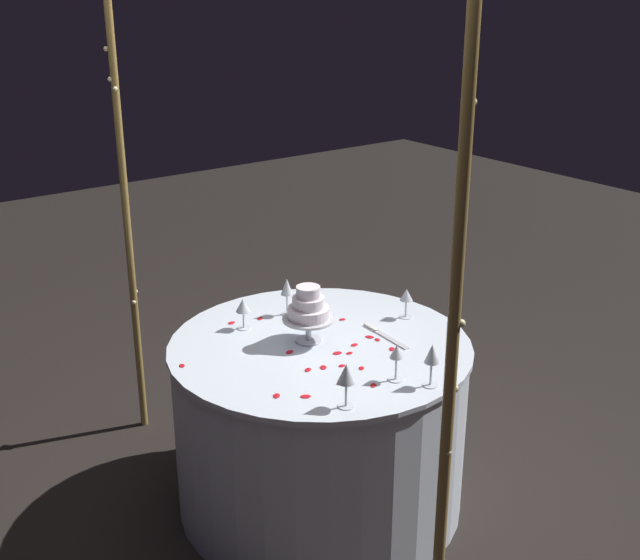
{
  "coord_description": "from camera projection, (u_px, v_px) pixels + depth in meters",
  "views": [
    {
      "loc": [
        -2.47,
        1.86,
        2.24
      ],
      "look_at": [
        0.0,
        0.0,
        1.06
      ],
      "focal_mm": 45.73,
      "sensor_mm": 36.0,
      "label": 1
    }
  ],
  "objects": [
    {
      "name": "rose_petal_4",
      "position": [
        182.0,
        366.0,
        3.22
      ],
      "size": [
        0.04,
        0.03,
        0.0
      ],
      "primitive_type": "ellipsoid",
      "rotation": [
        0.0,
        0.0,
        5.95
      ],
      "color": "red",
      "rests_on": "main_table"
    },
    {
      "name": "rose_petal_10",
      "position": [
        306.0,
        396.0,
        2.99
      ],
      "size": [
        0.04,
        0.05,
        0.0
      ],
      "primitive_type": "ellipsoid",
      "rotation": [
        0.0,
        0.0,
        1.01
      ],
      "color": "red",
      "rests_on": "main_table"
    },
    {
      "name": "rose_petal_15",
      "position": [
        454.0,
        369.0,
        3.19
      ],
      "size": [
        0.03,
        0.03,
        0.0
      ],
      "primitive_type": "ellipsoid",
      "rotation": [
        0.0,
        0.0,
        3.45
      ],
      "color": "red",
      "rests_on": "main_table"
    },
    {
      "name": "wine_glass_1",
      "position": [
        346.0,
        375.0,
        2.88
      ],
      "size": [
        0.07,
        0.07,
        0.17
      ],
      "color": "silver",
      "rests_on": "main_table"
    },
    {
      "name": "tiered_cake",
      "position": [
        308.0,
        309.0,
        3.38
      ],
      "size": [
        0.22,
        0.22,
        0.25
      ],
      "color": "silver",
      "rests_on": "main_table"
    },
    {
      "name": "rose_petal_16",
      "position": [
        361.0,
        368.0,
        3.2
      ],
      "size": [
        0.04,
        0.04,
        0.0
      ],
      "primitive_type": "ellipsoid",
      "rotation": [
        0.0,
        0.0,
        5.51
      ],
      "color": "red",
      "rests_on": "main_table"
    },
    {
      "name": "rose_petal_12",
      "position": [
        232.0,
        323.0,
        3.61
      ],
      "size": [
        0.03,
        0.04,
        0.0
      ],
      "primitive_type": "ellipsoid",
      "rotation": [
        0.0,
        0.0,
        1.78
      ],
      "color": "red",
      "rests_on": "main_table"
    },
    {
      "name": "rose_petal_8",
      "position": [
        290.0,
        352.0,
        3.34
      ],
      "size": [
        0.04,
        0.05,
        0.0
      ],
      "primitive_type": "ellipsoid",
      "rotation": [
        0.0,
        0.0,
        5.05
      ],
      "color": "red",
      "rests_on": "main_table"
    },
    {
      "name": "rose_petal_11",
      "position": [
        277.0,
        396.0,
        2.99
      ],
      "size": [
        0.04,
        0.04,
        0.0
      ],
      "primitive_type": "ellipsoid",
      "rotation": [
        0.0,
        0.0,
        2.42
      ],
      "color": "red",
      "rests_on": "main_table"
    },
    {
      "name": "rose_petal_1",
      "position": [
        260.0,
        318.0,
        3.66
      ],
      "size": [
        0.04,
        0.04,
        0.0
      ],
      "primitive_type": "ellipsoid",
      "rotation": [
        0.0,
        0.0,
        2.45
      ],
      "color": "red",
      "rests_on": "main_table"
    },
    {
      "name": "decorative_arch",
      "position": [
        243.0,
        192.0,
        2.97
      ],
      "size": [
        2.2,
        0.06,
        2.26
      ],
      "color": "olive",
      "rests_on": "ground"
    },
    {
      "name": "rose_petal_6",
      "position": [
        392.0,
        349.0,
        3.36
      ],
      "size": [
        0.04,
        0.04,
        0.0
      ],
      "primitive_type": "ellipsoid",
      "rotation": [
        0.0,
        0.0,
        5.62
      ],
      "color": "red",
      "rests_on": "main_table"
    },
    {
      "name": "rose_petal_20",
      "position": [
        337.0,
        353.0,
        3.32
      ],
      "size": [
        0.03,
        0.04,
        0.0
      ],
      "primitive_type": "ellipsoid",
      "rotation": [
        0.0,
        0.0,
        4.52
      ],
      "color": "red",
      "rests_on": "main_table"
    },
    {
      "name": "rose_petal_19",
      "position": [
        370.0,
        337.0,
        3.47
      ],
      "size": [
        0.05,
        0.04,
        0.0
      ],
      "primitive_type": "ellipsoid",
      "rotation": [
        0.0,
        0.0,
        3.74
      ],
      "color": "red",
      "rests_on": "main_table"
    },
    {
      "name": "rose_petal_17",
      "position": [
        373.0,
        385.0,
        3.07
      ],
      "size": [
        0.04,
        0.04,
        0.0
      ],
      "primitive_type": "ellipsoid",
      "rotation": [
        0.0,
        0.0,
        2.28
      ],
      "color": "red",
      "rests_on": "main_table"
    },
    {
      "name": "ground_plane",
      "position": [
        320.0,
        498.0,
        3.69
      ],
      "size": [
        12.0,
        12.0,
        0.0
      ],
      "primitive_type": "plane",
      "color": "black"
    },
    {
      "name": "rose_petal_0",
      "position": [
        342.0,
        319.0,
        3.65
      ],
      "size": [
        0.03,
        0.03,
        0.0
      ],
      "primitive_type": "ellipsoid",
      "rotation": [
        0.0,
        0.0,
        1.36
      ],
      "color": "red",
      "rests_on": "main_table"
    },
    {
      "name": "rose_petal_18",
      "position": [
        354.0,
        345.0,
        3.4
      ],
      "size": [
        0.03,
        0.04,
        0.0
      ],
      "primitive_type": "ellipsoid",
      "rotation": [
        0.0,
        0.0,
        1.69
      ],
      "color": "red",
      "rests_on": "main_table"
    },
    {
      "name": "cake_knife",
      "position": [
        383.0,
        334.0,
        3.49
      ],
      "size": [
        0.3,
        0.04,
        0.01
      ],
      "color": "silver",
      "rests_on": "main_table"
    },
    {
      "name": "rose_petal_9",
      "position": [
        377.0,
        340.0,
        3.45
      ],
      "size": [
        0.04,
        0.03,
        0.0
      ],
      "primitive_type": "ellipsoid",
      "rotation": [
        0.0,
        0.0,
        5.97
      ],
      "color": "red",
      "rests_on": "main_table"
    },
    {
      "name": "wine_glass_5",
      "position": [
        432.0,
        356.0,
        3.03
      ],
      "size": [
        0.06,
        0.06,
        0.17
      ],
      "color": "silver",
      "rests_on": "main_table"
    },
    {
      "name": "rose_petal_14",
      "position": [
        349.0,
        353.0,
        3.33
      ],
      "size": [
        0.02,
        0.03,
        0.0
      ],
      "primitive_type": "ellipsoid",
      "rotation": [
        0.0,
        0.0,
        1.54
      ],
      "color": "red",
      "rests_on": "main_table"
    },
    {
      "name": "rose_petal_7",
      "position": [
        323.0,
        367.0,
        3.21
      ],
      "size": [
        0.05,
        0.04,
        0.0
      ],
      "primitive_type": "ellipsoid",
      "rotation": [
        0.0,
        0.0,
        2.51
      ],
      "color": "red",
      "rests_on": "main_table"
    },
    {
      "name": "main_table",
      "position": [
        320.0,
        424.0,
        3.55
      ],
      "size": [
        1.28,
        1.28,
        0.77
      ],
      "color": "silver",
      "rests_on": "ground"
    },
    {
      "name": "wine_glass_3",
      "position": [
        243.0,
        307.0,
        3.53
      ],
      "size": [
        0.06,
        0.06,
        0.14
      ],
      "color": "silver",
      "rests_on": "main_table"
    },
    {
      "name": "wine_glass_0",
      "position": [
        396.0,
        354.0,
        3.07
      ],
      "size": [
        0.06,
        0.06,
        0.15
      ],
      "color": "silver",
      "rests_on": "main_table"
    },
    {
      "name": "rose_petal_13",
      "position": [
        293.0,
        308.0,
        3.77
      ],
      "size": [
        0.04,
        0.04,
        0.0
      ],
      "primitive_type": "ellipsoid",
      "rotation": [
        0.0,
        0.0,
        3.86
      ],
      "color": "red",
      "rests_on": "main_table"
    },
    {
      "name": "rose_petal_3",
      "position": [
        308.0,
        370.0,
        3.19
      ],
      "size": [
        0.04,
        0.04,
        0.0
      ],
      "primitive_type": "ellipsoid",
      "rotation": [
        0.0,
        0.0,
        2.18
      ],
      "color": "red",
      "rests_on": "main_table"
    },
    {
      "name": "rose_petal_2",
      "position": [
        342.0,
        366.0,
        3.22
      ],
      "size": [
        0.02,
        0.03,
        0.0
      ],
      "primitive_type": "ellipsoid",
      "rotation": [
        0.0,
        0.0,
        4.56
      ],
      "color": "red",
      "rests_on": "main_table"
    },
    {
      "name": "wine_glass_4",
      "position": [
        406.0,
        297.0,
        3.64
      ],
      "size": [
        0.06,
        0.06,
        0.14
      ],
      "color": "silver",
      "rests_on": "main_table"
    },
    {
      "name": "rose_petal_5",
      "position": [
        341.0,
        383.0,
        3.08
      ],
      "size": [
        0.03,
        0.04,
        0.0
      ],
      "primitive_type": "ellipsoid",
      "rotation": [
        0.0,
        0.0,
        1.22
      ],
      "color": "red",
      "rests_on": "main_table"
    },
    {
      "name": "wine_glass_2",
      "position": [
        287.0,
        289.0,
        3.66
      ],
      "size": [
        0.06,
        0.06,
        0.17
      ],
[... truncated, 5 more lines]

